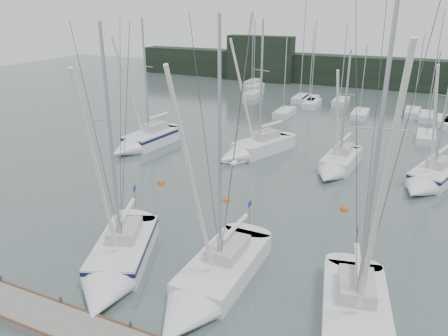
# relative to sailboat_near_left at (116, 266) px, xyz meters

# --- Properties ---
(ground) EXTENTS (160.00, 160.00, 0.00)m
(ground) POSITION_rel_sailboat_near_left_xyz_m (5.42, 0.69, -0.57)
(ground) COLOR #495956
(ground) RESTS_ON ground
(far_treeline) EXTENTS (90.00, 4.00, 5.00)m
(far_treeline) POSITION_rel_sailboat_near_left_xyz_m (5.42, 62.69, 1.93)
(far_treeline) COLOR black
(far_treeline) RESTS_ON ground
(far_building_left) EXTENTS (12.00, 3.00, 8.00)m
(far_building_left) POSITION_rel_sailboat_near_left_xyz_m (-14.58, 60.69, 3.43)
(far_building_left) COLOR black
(far_building_left) RESTS_ON ground
(mast_forest) EXTENTS (47.68, 27.92, 14.58)m
(mast_forest) POSITION_rel_sailboat_near_left_xyz_m (9.34, 42.77, -0.12)
(mast_forest) COLOR silver
(mast_forest) RESTS_ON ground
(sailboat_near_left) EXTENTS (5.91, 9.15, 13.81)m
(sailboat_near_left) POSITION_rel_sailboat_near_left_xyz_m (0.00, 0.00, 0.00)
(sailboat_near_left) COLOR silver
(sailboat_near_left) RESTS_ON ground
(sailboat_near_center) EXTENTS (3.02, 9.78, 14.27)m
(sailboat_near_center) POSITION_rel_sailboat_near_left_xyz_m (5.20, 0.34, -0.07)
(sailboat_near_center) COLOR silver
(sailboat_near_center) RESTS_ON ground
(sailboat_mid_a) EXTENTS (3.84, 8.87, 13.19)m
(sailboat_mid_a) POSITION_rel_sailboat_near_left_xyz_m (-11.24, 18.60, 0.10)
(sailboat_mid_a) COLOR silver
(sailboat_mid_a) RESTS_ON ground
(sailboat_mid_b) EXTENTS (5.72, 9.04, 13.13)m
(sailboat_mid_b) POSITION_rel_sailboat_near_left_xyz_m (-0.63, 20.98, 0.03)
(sailboat_mid_b) COLOR silver
(sailboat_mid_b) RESTS_ON ground
(sailboat_mid_c) EXTENTS (2.97, 7.87, 10.83)m
(sailboat_mid_c) POSITION_rel_sailboat_near_left_xyz_m (7.56, 20.16, -0.01)
(sailboat_mid_c) COLOR silver
(sailboat_mid_c) RESTS_ON ground
(sailboat_mid_d) EXTENTS (4.79, 8.22, 11.85)m
(sailboat_mid_d) POSITION_rel_sailboat_near_left_xyz_m (14.78, 20.02, 0.02)
(sailboat_mid_d) COLOR silver
(sailboat_mid_d) RESTS_ON ground
(buoy_a) EXTENTS (0.51, 0.51, 0.51)m
(buoy_a) POSITION_rel_sailboat_near_left_xyz_m (1.43, 10.97, -0.57)
(buoy_a) COLOR #D05112
(buoy_a) RESTS_ON ground
(buoy_b) EXTENTS (0.56, 0.56, 0.56)m
(buoy_b) POSITION_rel_sailboat_near_left_xyz_m (9.58, 13.08, -0.57)
(buoy_b) COLOR #D05112
(buoy_b) RESTS_ON ground
(buoy_c) EXTENTS (0.61, 0.61, 0.61)m
(buoy_c) POSITION_rel_sailboat_near_left_xyz_m (-4.67, 11.72, -0.57)
(buoy_c) COLOR #D05112
(buoy_c) RESTS_ON ground
(seagull) EXTENTS (1.08, 0.60, 0.22)m
(seagull) POSITION_rel_sailboat_near_left_xyz_m (6.32, 1.10, 6.43)
(seagull) COLOR white
(seagull) RESTS_ON ground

